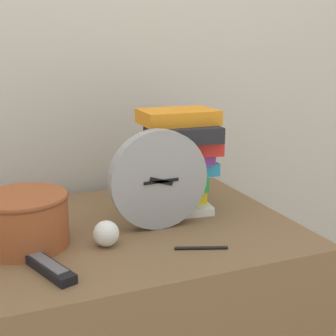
# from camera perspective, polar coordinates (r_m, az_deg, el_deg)

# --- Properties ---
(wall_back) EXTENTS (6.00, 0.04, 2.40)m
(wall_back) POSITION_cam_1_polar(r_m,az_deg,el_deg) (1.58, -12.55, 13.18)
(wall_back) COLOR beige
(wall_back) RESTS_ON ground_plane
(desk_clock) EXTENTS (0.27, 0.04, 0.27)m
(desk_clock) POSITION_cam_1_polar(r_m,az_deg,el_deg) (1.23, -1.13, -1.43)
(desk_clock) COLOR #99999E
(desk_clock) RESTS_ON desk
(book_stack) EXTENTS (0.26, 0.21, 0.30)m
(book_stack) POSITION_cam_1_polar(r_m,az_deg,el_deg) (1.35, 1.01, 1.23)
(book_stack) COLOR white
(book_stack) RESTS_ON desk
(basket) EXTENTS (0.22, 0.22, 0.13)m
(basket) POSITION_cam_1_polar(r_m,az_deg,el_deg) (1.19, -17.21, -5.89)
(basket) COLOR #994C28
(basket) RESTS_ON desk
(tv_remote) EXTENTS (0.10, 0.19, 0.02)m
(tv_remote) POSITION_cam_1_polar(r_m,az_deg,el_deg) (1.07, -14.57, -11.50)
(tv_remote) COLOR black
(tv_remote) RESTS_ON desk
(crumpled_paper_ball) EXTENTS (0.06, 0.06, 0.06)m
(crumpled_paper_ball) POSITION_cam_1_polar(r_m,az_deg,el_deg) (1.16, -7.55, -7.92)
(crumpled_paper_ball) COLOR white
(crumpled_paper_ball) RESTS_ON desk
(pen) EXTENTS (0.12, 0.05, 0.01)m
(pen) POSITION_cam_1_polar(r_m,az_deg,el_deg) (1.14, 4.06, -9.68)
(pen) COLOR black
(pen) RESTS_ON desk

